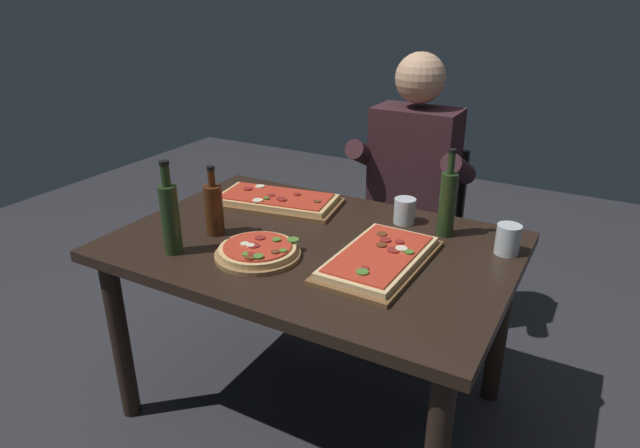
{
  "coord_description": "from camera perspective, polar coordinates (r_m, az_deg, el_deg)",
  "views": [
    {
      "loc": [
        0.89,
        -1.55,
        1.59
      ],
      "look_at": [
        0.0,
        0.05,
        0.79
      ],
      "focal_mm": 30.92,
      "sensor_mm": 36.0,
      "label": 1
    }
  ],
  "objects": [
    {
      "name": "pizza_round_far",
      "position": [
        1.88,
        -6.46,
        -2.84
      ],
      "size": [
        0.29,
        0.29,
        0.05
      ],
      "color": "olive",
      "rests_on": "dining_table"
    },
    {
      "name": "seated_diner",
      "position": [
        2.57,
        9.26,
        3.97
      ],
      "size": [
        0.53,
        0.41,
        1.33
      ],
      "color": "#23232D",
      "rests_on": "ground_plane"
    },
    {
      "name": "tumbler_far_side",
      "position": [
        1.98,
        18.87,
        -1.52
      ],
      "size": [
        0.08,
        0.08,
        0.1
      ],
      "color": "silver",
      "rests_on": "dining_table"
    },
    {
      "name": "dining_table",
      "position": [
        2.02,
        -0.69,
        -4.27
      ],
      "size": [
        1.4,
        0.96,
        0.74
      ],
      "color": "black",
      "rests_on": "ground_plane"
    },
    {
      "name": "diner_chair",
      "position": [
        2.77,
        9.79,
        -0.32
      ],
      "size": [
        0.44,
        0.44,
        0.87
      ],
      "color": "black",
      "rests_on": "ground_plane"
    },
    {
      "name": "pizza_rectangular_front",
      "position": [
        2.31,
        -4.5,
        2.46
      ],
      "size": [
        0.56,
        0.34,
        0.05
      ],
      "color": "brown",
      "rests_on": "dining_table"
    },
    {
      "name": "oil_bottle_amber",
      "position": [
        2.04,
        13.05,
        2.21
      ],
      "size": [
        0.06,
        0.06,
        0.33
      ],
      "color": "#233819",
      "rests_on": "dining_table"
    },
    {
      "name": "ground_plane",
      "position": [
        2.39,
        -0.61,
        -18.06
      ],
      "size": [
        6.4,
        6.4,
        0.0
      ],
      "primitive_type": "plane",
      "color": "#2D2D33"
    },
    {
      "name": "wine_bottle_dark",
      "position": [
        1.92,
        -15.24,
        0.76
      ],
      "size": [
        0.06,
        0.06,
        0.33
      ],
      "color": "#233819",
      "rests_on": "dining_table"
    },
    {
      "name": "tumbler_near_camera",
      "position": [
        2.15,
        8.74,
        1.21
      ],
      "size": [
        0.08,
        0.08,
        0.1
      ],
      "color": "silver",
      "rests_on": "dining_table"
    },
    {
      "name": "pizza_rectangular_left",
      "position": [
        1.83,
        6.15,
        -3.58
      ],
      "size": [
        0.29,
        0.5,
        0.05
      ],
      "color": "brown",
      "rests_on": "dining_table"
    },
    {
      "name": "vinegar_bottle_green",
      "position": [
        2.04,
        -10.93,
        1.61
      ],
      "size": [
        0.07,
        0.07,
        0.26
      ],
      "color": "#47230F",
      "rests_on": "dining_table"
    }
  ]
}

